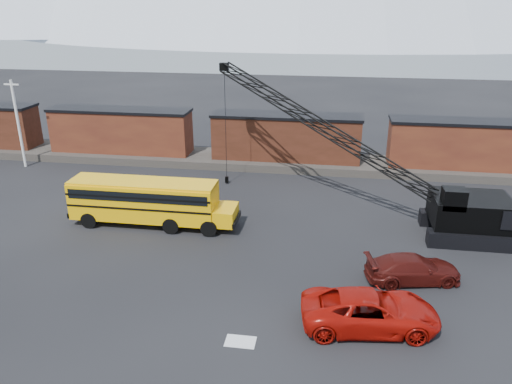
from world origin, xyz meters
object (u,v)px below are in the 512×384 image
school_bus (149,201)px  crawler_crane (326,129)px  red_pickup (370,310)px  maroon_suv (413,269)px

school_bus → crawler_crane: crawler_crane is taller
red_pickup → crawler_crane: 15.64m
red_pickup → maroon_suv: bearing=-36.5°
maroon_suv → school_bus: bearing=61.7°
school_bus → red_pickup: bearing=-33.4°
school_bus → crawler_crane: (11.73, 5.09, 4.17)m
school_bus → crawler_crane: size_ratio=0.56×
school_bus → crawler_crane: 13.45m
red_pickup → maroon_suv: (2.61, 4.62, -0.15)m
crawler_crane → school_bus: bearing=-156.5°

